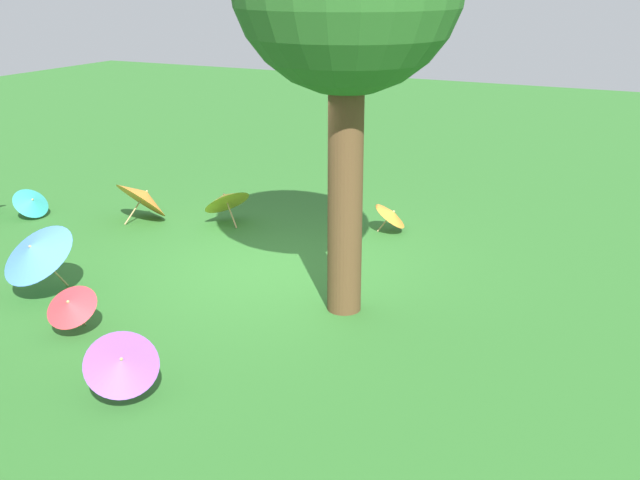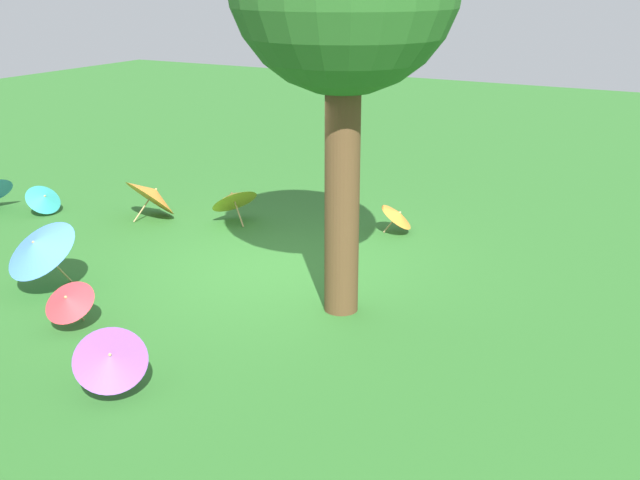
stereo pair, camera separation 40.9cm
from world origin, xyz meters
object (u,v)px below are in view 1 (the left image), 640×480
(parasol_orange_2, at_px, (392,214))
(parasol_teal_1, at_px, (32,201))
(parasol_blue_0, at_px, (34,251))
(parasol_purple_0, at_px, (121,362))
(parasol_orange_0, at_px, (144,196))
(parasol_red_2, at_px, (70,305))
(parasol_yellow_0, at_px, (226,199))

(parasol_orange_2, bearing_deg, parasol_teal_1, 18.67)
(parasol_blue_0, bearing_deg, parasol_orange_2, -125.56)
(parasol_teal_1, relative_size, parasol_purple_0, 0.71)
(parasol_orange_0, height_order, parasol_orange_2, parasol_orange_0)
(parasol_blue_0, relative_size, parasol_purple_0, 1.15)
(parasol_orange_2, distance_m, parasol_red_2, 5.25)
(parasol_blue_0, height_order, parasol_orange_2, parasol_blue_0)
(parasol_yellow_0, relative_size, parasol_orange_2, 1.44)
(parasol_blue_0, relative_size, parasol_red_2, 1.63)
(parasol_blue_0, distance_m, parasol_orange_0, 3.18)
(parasol_blue_0, relative_size, parasol_orange_2, 1.59)
(parasol_blue_0, xyz_separation_m, parasol_teal_1, (2.55, -2.38, -0.33))
(parasol_blue_0, distance_m, parasol_orange_2, 5.26)
(parasol_blue_0, bearing_deg, parasol_teal_1, -43.02)
(parasol_yellow_0, relative_size, parasol_teal_1, 1.46)
(parasol_orange_2, distance_m, parasol_teal_1, 5.91)
(parasol_orange_0, distance_m, parasol_orange_2, 4.02)
(parasol_teal_1, height_order, parasol_purple_0, parasol_purple_0)
(parasol_yellow_0, distance_m, parasol_orange_0, 1.35)
(parasol_orange_2, xyz_separation_m, parasol_red_2, (1.92, 4.89, 0.06))
(parasol_orange_0, distance_m, parasol_purple_0, 5.65)
(parasol_purple_0, relative_size, parasol_red_2, 1.42)
(parasol_orange_2, bearing_deg, parasol_yellow_0, 16.11)
(parasol_blue_0, relative_size, parasol_teal_1, 1.62)
(parasol_yellow_0, xyz_separation_m, parasol_orange_2, (-2.56, -0.74, -0.11))
(parasol_blue_0, distance_m, parasol_purple_0, 2.96)
(parasol_purple_0, bearing_deg, parasol_teal_1, -36.97)
(parasol_orange_2, relative_size, parasol_purple_0, 0.72)
(parasol_yellow_0, distance_m, parasol_red_2, 4.20)
(parasol_orange_0, distance_m, parasol_red_2, 4.16)
(parasol_orange_0, height_order, parasol_red_2, parasol_orange_0)
(parasol_teal_1, xyz_separation_m, parasol_purple_0, (-5.11, 3.85, 0.12))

